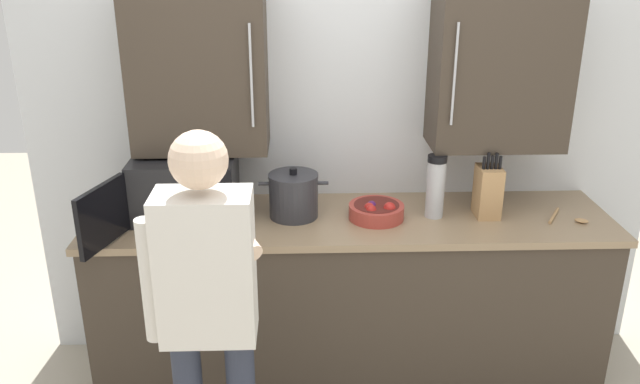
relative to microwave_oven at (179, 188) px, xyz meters
name	(u,v)px	position (x,y,z in m)	size (l,w,h in m)	color
back_wall_tiled	(347,109)	(0.83, 0.27, 0.31)	(3.27, 0.44, 2.59)	silver
counter_unit	(349,299)	(0.83, -0.03, -0.61)	(2.54, 0.64, 0.92)	#3D3328
microwave_oven	(179,188)	(0.00, 0.00, 0.00)	(0.61, 0.68, 0.30)	black
knife_block	(488,191)	(1.49, -0.04, -0.02)	(0.11, 0.15, 0.33)	tan
stock_pot	(294,195)	(0.55, -0.02, -0.04)	(0.34, 0.24, 0.25)	#2D2D33
fruit_bowl	(376,211)	(0.95, -0.06, -0.11)	(0.27, 0.27, 0.10)	#AD3D33
wooden_spoon	(569,218)	(1.87, -0.11, -0.14)	(0.20, 0.19, 0.02)	tan
thermos_flask	(436,186)	(1.23, -0.04, 0.01)	(0.09, 0.09, 0.31)	#B7BABF
person_figure	(207,302)	(0.24, -0.87, -0.11)	(0.44, 0.62, 1.60)	#282D3D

